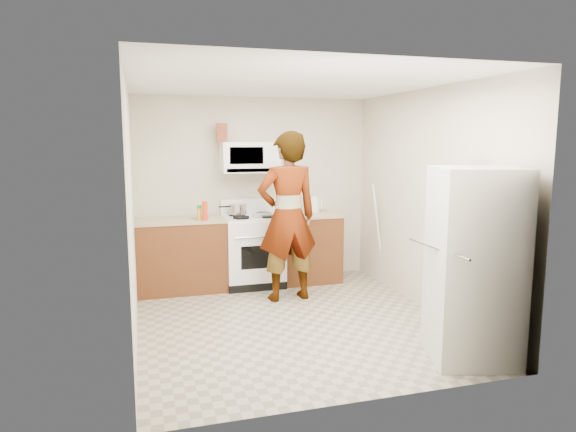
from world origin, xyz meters
name	(u,v)px	position (x,y,z in m)	size (l,w,h in m)	color
floor	(292,321)	(0.00, 0.00, 0.00)	(3.60, 3.60, 0.00)	gray
back_wall	(255,190)	(0.00, 1.79, 1.25)	(3.20, 0.02, 2.50)	beige
right_wall	(427,201)	(1.59, 0.00, 1.25)	(0.02, 3.60, 2.50)	beige
cabinet_left	(181,256)	(-1.04, 1.49, 0.45)	(1.12, 0.62, 0.90)	brown
counter_left	(180,220)	(-1.04, 1.49, 0.92)	(1.14, 0.64, 0.04)	tan
cabinet_right	(308,248)	(0.68, 1.49, 0.45)	(0.80, 0.62, 0.90)	brown
counter_right	(308,215)	(0.68, 1.49, 0.92)	(0.82, 0.64, 0.04)	tan
gas_range	(253,249)	(-0.10, 1.48, 0.49)	(0.76, 0.65, 1.13)	white
microwave	(250,157)	(-0.10, 1.61, 1.70)	(0.76, 0.38, 0.40)	white
person	(287,217)	(0.17, 0.75, 1.02)	(0.74, 0.49, 2.03)	tan
fridge	(474,265)	(1.25, -1.35, 0.85)	(0.70, 0.70, 1.70)	silver
kettle	(314,205)	(0.81, 1.63, 1.03)	(0.15, 0.15, 0.18)	white
jug	(222,133)	(-0.47, 1.62, 2.02)	(0.14, 0.14, 0.24)	brown
saucepan	(238,209)	(-0.28, 1.58, 1.02)	(0.23, 0.23, 0.13)	#B9BABE
tray	(262,215)	(0.00, 1.37, 0.96)	(0.25, 0.16, 0.05)	white
bottle_spray	(205,211)	(-0.75, 1.27, 1.05)	(0.07, 0.07, 0.23)	red
bottle_hot_sauce	(199,214)	(-0.82, 1.32, 1.01)	(0.05, 0.05, 0.14)	orange
bottle_green_cap	(199,213)	(-0.81, 1.33, 1.03)	(0.06, 0.06, 0.19)	#1A9127
pot_lid	(200,218)	(-0.79, 1.46, 0.94)	(0.25, 0.25, 0.01)	white
broom	(379,233)	(1.57, 1.14, 0.68)	(0.03, 0.03, 1.36)	silver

